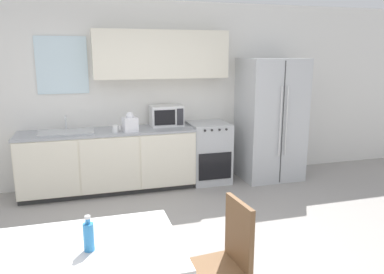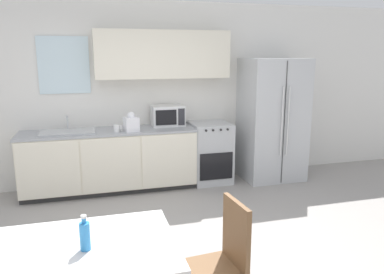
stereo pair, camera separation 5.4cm
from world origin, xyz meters
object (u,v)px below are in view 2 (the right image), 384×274
(dining_chair_side, at_px, (225,255))
(drink_bottle, at_px, (85,235))
(oven_range, at_px, (210,152))
(microwave, at_px, (168,116))
(coffee_mug, at_px, (117,128))
(dining_table, at_px, (74,262))
(refrigerator, at_px, (272,119))

(dining_chair_side, height_order, drink_bottle, drink_bottle)
(oven_range, relative_size, microwave, 1.93)
(coffee_mug, height_order, dining_table, coffee_mug)
(oven_range, bearing_deg, drink_bottle, -120.61)
(drink_bottle, bearing_deg, dining_chair_side, 3.62)
(refrigerator, height_order, coffee_mug, refrigerator)
(oven_range, height_order, refrigerator, refrigerator)
(coffee_mug, relative_size, dining_table, 0.08)
(microwave, distance_m, drink_bottle, 3.42)
(microwave, height_order, drink_bottle, microwave)
(refrigerator, bearing_deg, dining_chair_side, -122.38)
(microwave, height_order, dining_table, microwave)
(coffee_mug, height_order, drink_bottle, coffee_mug)
(dining_chair_side, bearing_deg, oven_range, -21.32)
(dining_table, relative_size, drink_bottle, 5.64)
(refrigerator, relative_size, coffee_mug, 17.11)
(dining_table, relative_size, dining_chair_side, 1.39)
(refrigerator, distance_m, drink_bottle, 4.12)
(oven_range, height_order, drink_bottle, drink_bottle)
(microwave, distance_m, dining_table, 3.43)
(oven_range, relative_size, dining_chair_side, 0.99)
(coffee_mug, distance_m, dining_table, 2.93)
(dining_table, xyz_separation_m, drink_bottle, (0.08, -0.04, 0.19))
(microwave, height_order, coffee_mug, microwave)
(coffee_mug, bearing_deg, refrigerator, 2.26)
(microwave, relative_size, coffee_mug, 4.34)
(dining_chair_side, bearing_deg, refrigerator, -37.48)
(dining_chair_side, bearing_deg, drink_bottle, 88.52)
(refrigerator, bearing_deg, microwave, 173.34)
(oven_range, xyz_separation_m, microwave, (-0.63, 0.11, 0.58))
(coffee_mug, relative_size, dining_chair_side, 0.12)
(refrigerator, distance_m, dining_chair_side, 3.51)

